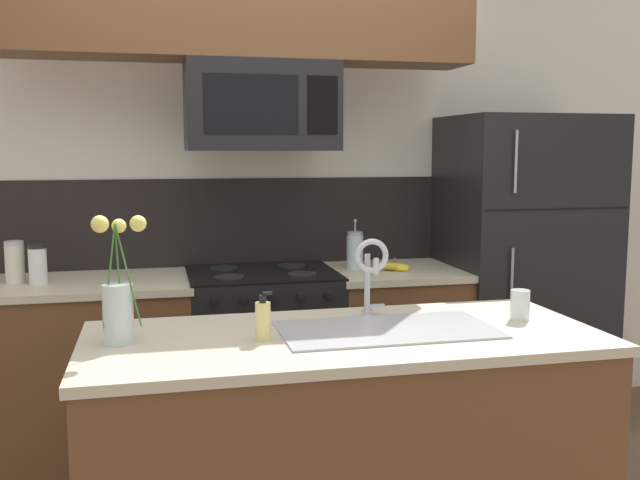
% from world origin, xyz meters
% --- Properties ---
extents(rear_partition, '(5.20, 0.10, 2.60)m').
position_xyz_m(rear_partition, '(0.30, 1.28, 1.30)').
color(rear_partition, silver).
rests_on(rear_partition, ground).
extents(splash_band, '(3.26, 0.01, 0.48)m').
position_xyz_m(splash_band, '(0.00, 1.22, 1.15)').
color(splash_band, black).
rests_on(splash_band, rear_partition).
extents(back_counter_left, '(0.94, 0.65, 0.91)m').
position_xyz_m(back_counter_left, '(-0.84, 0.90, 0.46)').
color(back_counter_left, brown).
rests_on(back_counter_left, ground).
extents(back_counter_right, '(0.71, 0.65, 0.91)m').
position_xyz_m(back_counter_right, '(0.72, 0.90, 0.46)').
color(back_counter_right, brown).
rests_on(back_counter_right, ground).
extents(stove_range, '(0.76, 0.64, 0.93)m').
position_xyz_m(stove_range, '(0.00, 0.90, 0.46)').
color(stove_range, black).
rests_on(stove_range, ground).
extents(microwave, '(0.74, 0.40, 0.43)m').
position_xyz_m(microwave, '(0.00, 0.88, 1.76)').
color(microwave, black).
extents(refrigerator, '(0.84, 0.74, 1.73)m').
position_xyz_m(refrigerator, '(1.48, 0.92, 0.86)').
color(refrigerator, black).
rests_on(refrigerator, ground).
extents(storage_jar_tall, '(0.09, 0.09, 0.20)m').
position_xyz_m(storage_jar_tall, '(-1.19, 0.93, 1.01)').
color(storage_jar_tall, silver).
rests_on(storage_jar_tall, back_counter_left).
extents(storage_jar_medium, '(0.08, 0.08, 0.19)m').
position_xyz_m(storage_jar_medium, '(-1.08, 0.87, 1.01)').
color(storage_jar_medium, silver).
rests_on(storage_jar_medium, back_counter_left).
extents(banana_bunch, '(0.19, 0.12, 0.08)m').
position_xyz_m(banana_bunch, '(0.70, 0.84, 0.93)').
color(banana_bunch, yellow).
rests_on(banana_bunch, back_counter_right).
extents(french_press, '(0.09, 0.09, 0.27)m').
position_xyz_m(french_press, '(0.52, 0.96, 1.01)').
color(french_press, silver).
rests_on(french_press, back_counter_right).
extents(island_counter, '(1.80, 0.77, 0.91)m').
position_xyz_m(island_counter, '(0.10, -0.35, 0.46)').
color(island_counter, brown).
rests_on(island_counter, ground).
extents(kitchen_sink, '(0.76, 0.41, 0.16)m').
position_xyz_m(kitchen_sink, '(0.26, -0.35, 0.84)').
color(kitchen_sink, '#ADAFB5').
rests_on(kitchen_sink, island_counter).
extents(sink_faucet, '(0.14, 0.14, 0.31)m').
position_xyz_m(sink_faucet, '(0.26, -0.15, 1.11)').
color(sink_faucet, '#B7BABF').
rests_on(sink_faucet, island_counter).
extents(dish_soap_bottle, '(0.06, 0.05, 0.16)m').
position_xyz_m(dish_soap_bottle, '(-0.19, -0.38, 0.98)').
color(dish_soap_bottle, '#DBCC75').
rests_on(dish_soap_bottle, island_counter).
extents(drinking_glass, '(0.07, 0.07, 0.11)m').
position_xyz_m(drinking_glass, '(0.80, -0.31, 0.97)').
color(drinking_glass, silver).
rests_on(drinking_glass, island_counter).
extents(flower_vase, '(0.17, 0.12, 0.43)m').
position_xyz_m(flower_vase, '(-0.66, -0.31, 1.04)').
color(flower_vase, silver).
rests_on(flower_vase, island_counter).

